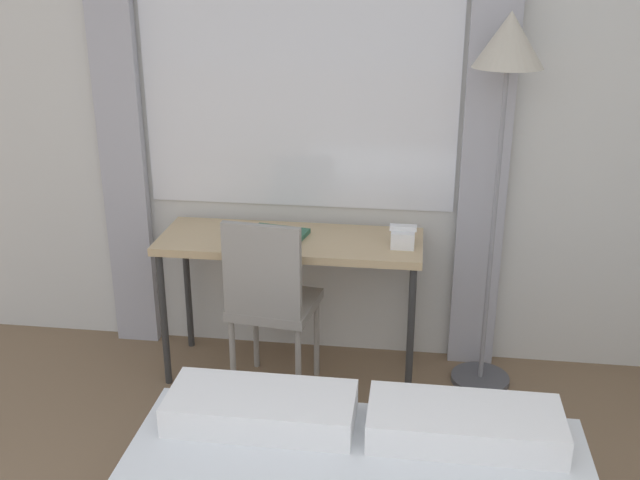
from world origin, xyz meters
TOP-DOWN VIEW (x-y plane):
  - wall_back_with_window at (-0.05, 3.24)m, footprint 4.88×0.13m
  - desk at (-0.40, 2.92)m, footprint 1.33×0.49m
  - desk_chair at (-0.46, 2.69)m, footprint 0.45×0.45m
  - standing_lamp at (0.60, 2.95)m, footprint 0.32×0.32m
  - telephone at (0.17, 2.89)m, footprint 0.13×0.14m
  - book at (-0.47, 2.93)m, footprint 0.32×0.27m

SIDE VIEW (x-z plane):
  - desk_chair at x=-0.46m, z-range 0.07..1.03m
  - desk at x=-0.40m, z-range 0.32..1.09m
  - book at x=-0.47m, z-range 0.77..0.80m
  - telephone at x=0.17m, z-range 0.76..0.87m
  - wall_back_with_window at x=-0.05m, z-range 0.00..2.70m
  - standing_lamp at x=0.60m, z-range 0.63..2.51m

